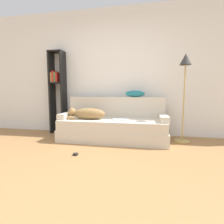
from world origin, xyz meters
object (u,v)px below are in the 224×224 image
at_px(couch, 113,130).
at_px(power_adapter, 75,154).
at_px(dog, 87,114).
at_px(bookshelf, 57,88).
at_px(floor_lamp, 185,76).
at_px(laptop, 121,119).
at_px(throw_pillow, 135,94).

distance_m(couch, power_adapter, 1.01).
height_order(couch, dog, dog).
height_order(bookshelf, floor_lamp, bookshelf).
xyz_separation_m(laptop, throw_pillow, (0.24, 0.38, 0.47)).
bearing_deg(power_adapter, floor_lamp, 31.89).
bearing_deg(throw_pillow, floor_lamp, -14.01).
bearing_deg(bookshelf, floor_lamp, -6.05).
height_order(floor_lamp, power_adapter, floor_lamp).
bearing_deg(couch, dog, -170.86).
distance_m(throw_pillow, floor_lamp, 0.97).
bearing_deg(floor_lamp, power_adapter, -148.11).
relative_size(dog, bookshelf, 0.40).
relative_size(dog, power_adapter, 11.80).
bearing_deg(floor_lamp, couch, -174.89).
relative_size(couch, bookshelf, 1.11).
xyz_separation_m(couch, dog, (-0.49, -0.08, 0.31)).
distance_m(couch, floor_lamp, 1.63).
bearing_deg(power_adapter, dog, 97.43).
distance_m(dog, bookshelf, 1.09).
relative_size(dog, floor_lamp, 0.46).
relative_size(couch, throw_pillow, 5.20).
height_order(bookshelf, power_adapter, bookshelf).
height_order(dog, floor_lamp, floor_lamp).
distance_m(laptop, floor_lamp, 1.39).
height_order(dog, power_adapter, dog).
distance_m(couch, dog, 0.59).
bearing_deg(floor_lamp, throw_pillow, 165.99).
distance_m(laptop, power_adapter, 1.11).
xyz_separation_m(dog, power_adapter, (0.11, -0.84, -0.50)).
xyz_separation_m(throw_pillow, floor_lamp, (0.89, -0.22, 0.31)).
bearing_deg(laptop, bookshelf, 148.21).
bearing_deg(throw_pillow, laptop, -122.03).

